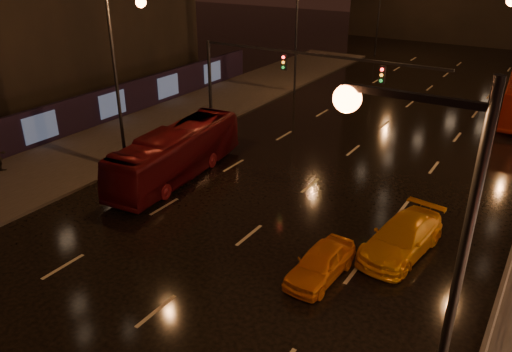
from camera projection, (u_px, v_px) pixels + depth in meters
The scene contains 8 objects.
ground at pixel (340, 161), 29.83m from camera, with size 140.00×140.00×0.00m, color black.
sidewalk_left at pixel (118, 142), 32.52m from camera, with size 7.00×70.00×0.15m, color #38332D.
hoarding_left at pixel (39, 128), 31.53m from camera, with size 0.30×46.00×2.50m, color black.
traffic_signal at pixel (269, 72), 30.30m from camera, with size 15.31×0.32×6.20m.
streetlight_right at pixel (419, 266), 8.99m from camera, with size 2.64×0.50×10.00m.
bus_red at pixel (176, 153), 27.29m from camera, with size 2.33×9.94×2.77m, color #500B10.
taxi_near at pixel (321, 263), 19.10m from camera, with size 1.51×3.75×1.28m, color orange.
taxi_far at pixel (402, 238), 20.61m from camera, with size 2.03×4.99×1.45m, color orange.
Camera 1 is at (10.44, -5.89, 11.68)m, focal length 35.00 mm.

